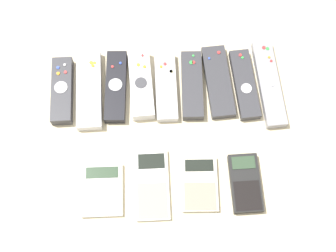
% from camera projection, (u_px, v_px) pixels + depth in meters
% --- Properties ---
extents(ground_plane, '(3.00, 3.00, 0.00)m').
position_uv_depth(ground_plane, '(169.00, 141.00, 1.04)').
color(ground_plane, beige).
extents(remote_0, '(0.05, 0.16, 0.03)m').
position_uv_depth(remote_0, '(62.00, 90.00, 1.07)').
color(remote_0, '#333338').
rests_on(remote_0, ground_plane).
extents(remote_1, '(0.06, 0.19, 0.02)m').
position_uv_depth(remote_1, '(89.00, 90.00, 1.07)').
color(remote_1, silver).
rests_on(remote_1, ground_plane).
extents(remote_2, '(0.05, 0.18, 0.02)m').
position_uv_depth(remote_2, '(116.00, 86.00, 1.07)').
color(remote_2, black).
rests_on(remote_2, ground_plane).
extents(remote_3, '(0.06, 0.17, 0.03)m').
position_uv_depth(remote_3, '(141.00, 85.00, 1.07)').
color(remote_3, silver).
rests_on(remote_3, ground_plane).
extents(remote_4, '(0.05, 0.17, 0.02)m').
position_uv_depth(remote_4, '(167.00, 87.00, 1.07)').
color(remote_4, '#B7B7BC').
rests_on(remote_4, ground_plane).
extents(remote_5, '(0.05, 0.17, 0.02)m').
position_uv_depth(remote_5, '(192.00, 85.00, 1.07)').
color(remote_5, '#333338').
rests_on(remote_5, ground_plane).
extents(remote_6, '(0.07, 0.18, 0.02)m').
position_uv_depth(remote_6, '(218.00, 82.00, 1.08)').
color(remote_6, '#333338').
rests_on(remote_6, ground_plane).
extents(remote_7, '(0.06, 0.17, 0.02)m').
position_uv_depth(remote_7, '(245.00, 84.00, 1.08)').
color(remote_7, '#333338').
rests_on(remote_7, ground_plane).
extents(remote_8, '(0.06, 0.21, 0.02)m').
position_uv_depth(remote_8, '(269.00, 84.00, 1.08)').
color(remote_8, gray).
rests_on(remote_8, ground_plane).
extents(calculator_0, '(0.09, 0.11, 0.01)m').
position_uv_depth(calculator_0, '(102.00, 190.00, 0.99)').
color(calculator_0, silver).
rests_on(calculator_0, ground_plane).
extents(calculator_1, '(0.07, 0.15, 0.01)m').
position_uv_depth(calculator_1, '(152.00, 185.00, 1.00)').
color(calculator_1, silver).
rests_on(calculator_1, ground_plane).
extents(calculator_2, '(0.08, 0.12, 0.01)m').
position_uv_depth(calculator_2, '(200.00, 184.00, 1.00)').
color(calculator_2, beige).
rests_on(calculator_2, ground_plane).
extents(calculator_3, '(0.06, 0.13, 0.02)m').
position_uv_depth(calculator_3, '(245.00, 183.00, 0.99)').
color(calculator_3, black).
rests_on(calculator_3, ground_plane).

